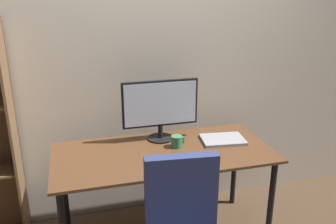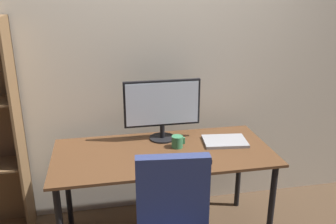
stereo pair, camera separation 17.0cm
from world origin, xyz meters
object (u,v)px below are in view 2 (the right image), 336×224
at_px(desk, 163,162).
at_px(monitor, 162,106).
at_px(keyboard, 172,163).
at_px(coffee_mug, 177,142).
at_px(laptop, 225,141).
at_px(mouse, 206,159).

distance_m(desk, monitor, 0.42).
relative_size(keyboard, coffee_mug, 2.95).
bearing_deg(coffee_mug, desk, -156.67).
bearing_deg(keyboard, coffee_mug, 71.22).
bearing_deg(coffee_mug, monitor, 114.62).
relative_size(keyboard, laptop, 0.91).
bearing_deg(laptop, mouse, -123.54).
bearing_deg(keyboard, laptop, 31.31).
xyz_separation_m(mouse, laptop, (0.23, 0.27, -0.01)).
distance_m(monitor, laptop, 0.54).
distance_m(monitor, keyboard, 0.50).
height_order(keyboard, mouse, mouse).
xyz_separation_m(desk, monitor, (0.03, 0.22, 0.35)).
distance_m(desk, coffee_mug, 0.18).
height_order(keyboard, laptop, laptop).
height_order(keyboard, coffee_mug, coffee_mug).
xyz_separation_m(monitor, mouse, (0.22, -0.43, -0.25)).
distance_m(keyboard, mouse, 0.23).
xyz_separation_m(coffee_mug, laptop, (0.37, 0.01, -0.03)).
distance_m(keyboard, laptop, 0.54).
distance_m(coffee_mug, laptop, 0.37).
relative_size(mouse, coffee_mug, 0.98).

